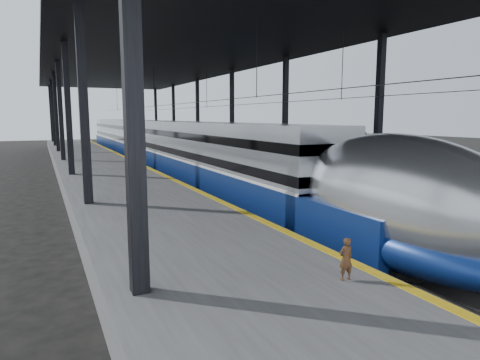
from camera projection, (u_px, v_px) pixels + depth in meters
ground at (270, 241)px, 15.79m from camera, size 160.00×160.00×0.00m
platform at (100, 171)px, 32.19m from camera, size 6.00×80.00×1.00m
yellow_strip at (137, 163)px, 33.28m from camera, size 0.30×80.00×0.01m
rails at (201, 171)px, 35.59m from camera, size 6.52×80.00×0.16m
canopy at (167, 58)px, 33.19m from camera, size 18.00×75.00×9.47m
tgv_train at (160, 147)px, 37.38m from camera, size 2.94×65.20×4.22m
second_train at (185, 141)px, 46.94m from camera, size 2.72×56.05×3.74m
child at (346, 259)px, 9.29m from camera, size 0.36×0.24×0.95m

